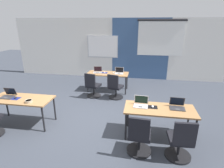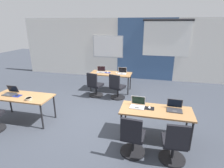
{
  "view_description": "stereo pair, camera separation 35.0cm",
  "coord_description": "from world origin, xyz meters",
  "views": [
    {
      "loc": [
        1.29,
        -4.44,
        2.58
      ],
      "look_at": [
        0.45,
        0.53,
        0.86
      ],
      "focal_mm": 28.82,
      "sensor_mm": 36.0,
      "label": 1
    },
    {
      "loc": [
        1.63,
        -4.37,
        2.58
      ],
      "look_at": [
        0.45,
        0.53,
        0.86
      ],
      "focal_mm": 28.82,
      "sensor_mm": 36.0,
      "label": 2
    }
  ],
  "objects": [
    {
      "name": "chair_far_left",
      "position": [
        -0.41,
        1.46,
        0.38
      ],
      "size": [
        0.53,
        0.58,
        0.92
      ],
      "rotation": [
        0.0,
        0.0,
        2.92
      ],
      "color": "black",
      "rests_on": "ground"
    },
    {
      "name": "back_wall_assembly",
      "position": [
        0.04,
        4.2,
        1.41
      ],
      "size": [
        10.0,
        0.27,
        2.8
      ],
      "color": "silver",
      "rests_on": "ground"
    },
    {
      "name": "chair_far_right",
      "position": [
        0.41,
        1.46,
        0.38
      ],
      "size": [
        0.55,
        0.6,
        0.92
      ],
      "rotation": [
        0.0,
        0.0,
        2.84
      ],
      "color": "black",
      "rests_on": "ground"
    },
    {
      "name": "chair_near_right_inner",
      "position": [
        1.32,
        -1.31,
        0.38
      ],
      "size": [
        0.52,
        0.55,
        0.92
      ],
      "rotation": [
        0.0,
        0.0,
        3.07
      ],
      "color": "black",
      "rests_on": "ground"
    },
    {
      "name": "laptop_far_left",
      "position": [
        -0.41,
        2.25,
        0.77
      ],
      "size": [
        0.36,
        0.31,
        0.23
      ],
      "rotation": [
        0.0,
        0.0,
        0.11
      ],
      "color": "#9E9EA3",
      "rests_on": "desk_far_center"
    },
    {
      "name": "laptop_near_right_inner",
      "position": [
        1.32,
        -0.52,
        0.77
      ],
      "size": [
        0.35,
        0.3,
        0.23
      ],
      "rotation": [
        0.0,
        0.0,
        -0.06
      ],
      "color": "silver",
      "rests_on": "desk_near_right"
    },
    {
      "name": "laptop_near_left_end",
      "position": [
        -2.14,
        -0.56,
        0.77
      ],
      "size": [
        0.33,
        0.31,
        0.23
      ],
      "rotation": [
        0.0,
        0.0,
        -0.0
      ],
      "color": "#333338",
      "rests_on": "desk_near_left"
    },
    {
      "name": "desk_far_center",
      "position": [
        0.0,
        2.2,
        0.66
      ],
      "size": [
        1.6,
        0.7,
        0.72
      ],
      "color": "#A37547",
      "rests_on": "ground"
    },
    {
      "name": "laptop_near_right_end",
      "position": [
        2.15,
        -0.5,
        0.77
      ],
      "size": [
        0.34,
        0.3,
        0.23
      ],
      "rotation": [
        0.0,
        0.0,
        -0.04
      ],
      "color": "#333338",
      "rests_on": "desk_near_right"
    },
    {
      "name": "mouse_far_right",
      "position": [
        0.22,
        2.22,
        0.74
      ],
      "size": [
        0.07,
        0.11,
        0.03
      ],
      "color": "silver",
      "rests_on": "desk_far_center"
    },
    {
      "name": "desk_near_left",
      "position": [
        -1.75,
        -0.6,
        0.66
      ],
      "size": [
        1.6,
        0.7,
        0.72
      ],
      "color": "#A37547",
      "rests_on": "ground"
    },
    {
      "name": "chair_near_right_end",
      "position": [
        2.11,
        -1.33,
        0.38
      ],
      "size": [
        0.52,
        0.55,
        0.92
      ],
      "rotation": [
        0.0,
        0.0,
        3.2
      ],
      "color": "black",
      "rests_on": "ground"
    },
    {
      "name": "snack_bowl",
      "position": [
        -1.41,
        -0.79,
        0.76
      ],
      "size": [
        0.18,
        0.18,
        0.06
      ],
      "color": "tan",
      "rests_on": "desk_near_left"
    },
    {
      "name": "mousepad_near_right_inner",
      "position": [
        1.59,
        -0.56,
        0.72
      ],
      "size": [
        0.22,
        0.19,
        0.0
      ],
      "color": "black",
      "rests_on": "desk_near_right"
    },
    {
      "name": "mouse_far_left",
      "position": [
        -0.13,
        2.23,
        0.74
      ],
      "size": [
        0.06,
        0.1,
        0.03
      ],
      "color": "silver",
      "rests_on": "mousepad_far_left"
    },
    {
      "name": "mousepad_far_left",
      "position": [
        -0.13,
        2.23,
        0.72
      ],
      "size": [
        0.22,
        0.19,
        0.0
      ],
      "color": "navy",
      "rests_on": "desk_far_center"
    },
    {
      "name": "ground_plane",
      "position": [
        0.0,
        0.0,
        0.0
      ],
      "size": [
        24.0,
        24.0,
        0.0
      ],
      "color": "#383D47"
    },
    {
      "name": "mouse_near_right_inner",
      "position": [
        1.59,
        -0.56,
        0.74
      ],
      "size": [
        0.06,
        0.1,
        0.03
      ],
      "color": "silver",
      "rests_on": "mousepad_near_right_inner"
    },
    {
      "name": "laptop_far_right",
      "position": [
        0.45,
        2.23,
        0.77
      ],
      "size": [
        0.33,
        0.27,
        0.24
      ],
      "rotation": [
        0.0,
        0.0,
        0.01
      ],
      "color": "silver",
      "rests_on": "desk_far_center"
    },
    {
      "name": "desk_near_right",
      "position": [
        1.75,
        -0.6,
        0.66
      ],
      "size": [
        1.6,
        0.7,
        0.72
      ],
      "color": "#A37547",
      "rests_on": "ground"
    },
    {
      "name": "mousepad_near_left_end",
      "position": [
        -1.89,
        -0.63,
        0.72
      ],
      "size": [
        0.22,
        0.19,
        0.0
      ],
      "color": "navy",
      "rests_on": "desk_near_left"
    },
    {
      "name": "mouse_near_left_end",
      "position": [
        -1.89,
        -0.63,
        0.74
      ],
      "size": [
        0.06,
        0.1,
        0.03
      ],
      "color": "black",
      "rests_on": "mousepad_near_left_end"
    }
  ]
}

